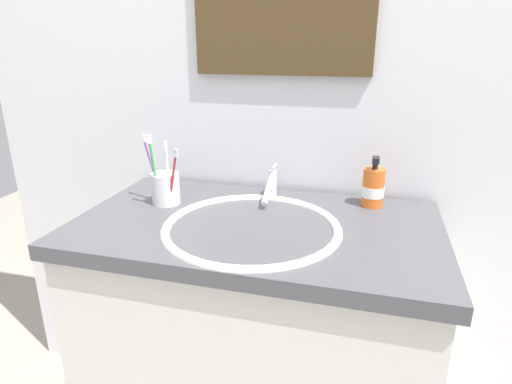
{
  "coord_description": "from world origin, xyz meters",
  "views": [
    {
      "loc": [
        0.28,
        -1.04,
        1.38
      ],
      "look_at": [
        0.0,
        -0.02,
        1.01
      ],
      "focal_mm": 30.14,
      "sensor_mm": 36.0,
      "label": 1
    }
  ],
  "objects": [
    {
      "name": "toothbrush_cup",
      "position": [
        -0.3,
        0.06,
        0.96
      ],
      "size": [
        0.08,
        0.08,
        0.09
      ],
      "primitive_type": "cylinder",
      "color": "white",
      "rests_on": "vanity_counter"
    },
    {
      "name": "soap_dispenser",
      "position": [
        0.3,
        0.2,
        0.97
      ],
      "size": [
        0.07,
        0.07,
        0.15
      ],
      "color": "orange",
      "rests_on": "vanity_counter"
    },
    {
      "name": "toothbrush_purple",
      "position": [
        -0.34,
        0.07,
        1.03
      ],
      "size": [
        0.06,
        0.02,
        0.2
      ],
      "color": "purple",
      "rests_on": "toothbrush_cup"
    },
    {
      "name": "sink_basin",
      "position": [
        0.0,
        -0.05,
        0.88
      ],
      "size": [
        0.47,
        0.47,
        0.11
      ],
      "color": "white",
      "rests_on": "vanity_counter"
    },
    {
      "name": "faucet",
      "position": [
        0.0,
        0.17,
        0.96
      ],
      "size": [
        0.02,
        0.16,
        0.1
      ],
      "color": "silver",
      "rests_on": "sink_basin"
    },
    {
      "name": "wall_mirror",
      "position": [
        0.0,
        0.29,
        1.49
      ],
      "size": [
        0.54,
        0.02,
        0.43
      ],
      "color": "#4C381E"
    },
    {
      "name": "toothbrush_red",
      "position": [
        -0.25,
        0.03,
        1.02
      ],
      "size": [
        0.05,
        0.03,
        0.18
      ],
      "color": "red",
      "rests_on": "toothbrush_cup"
    },
    {
      "name": "toothbrush_green",
      "position": [
        -0.31,
        0.03,
        1.04
      ],
      "size": [
        0.02,
        0.02,
        0.21
      ],
      "color": "green",
      "rests_on": "toothbrush_cup"
    },
    {
      "name": "toothbrush_white",
      "position": [
        -0.3,
        0.09,
        1.02
      ],
      "size": [
        0.02,
        0.02,
        0.18
      ],
      "color": "white",
      "rests_on": "toothbrush_cup"
    },
    {
      "name": "tiled_wall_back",
      "position": [
        0.0,
        0.32,
        1.2
      ],
      "size": [
        2.18,
        0.04,
        2.4
      ],
      "primitive_type": "cube",
      "color": "silver",
      "rests_on": "ground"
    },
    {
      "name": "vanity_counter",
      "position": [
        0.0,
        0.0,
        0.46
      ],
      "size": [
        0.98,
        0.57,
        0.92
      ],
      "color": "silver",
      "rests_on": "ground"
    }
  ]
}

